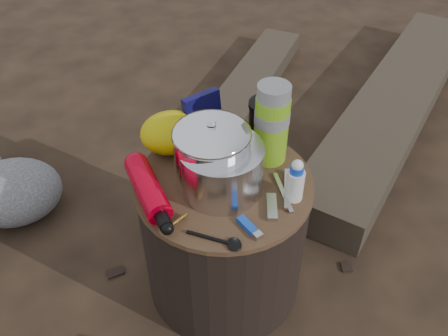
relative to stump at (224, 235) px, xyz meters
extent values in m
plane|color=#2F2218|center=(0.00, 0.00, -0.22)|extent=(60.00, 60.00, 0.00)
cylinder|color=black|center=(0.00, 0.00, 0.00)|extent=(0.47, 0.47, 0.43)
cube|color=#383025|center=(0.95, 0.70, -0.14)|extent=(1.42, 1.44, 0.15)
cube|color=#383025|center=(0.37, 1.05, -0.17)|extent=(0.77, 0.97, 0.09)
cylinder|color=silver|center=(-0.01, -0.02, 0.28)|extent=(0.21, 0.21, 0.13)
cylinder|color=white|center=(-0.03, 0.00, 0.31)|extent=(0.19, 0.19, 0.19)
cylinder|color=#72AC1B|center=(0.14, 0.07, 0.33)|extent=(0.09, 0.09, 0.23)
cylinder|color=black|center=(0.15, 0.13, 0.28)|extent=(0.09, 0.09, 0.14)
ellipsoid|color=#C4B408|center=(-0.11, 0.16, 0.27)|extent=(0.17, 0.14, 0.12)
cube|color=#0C0A45|center=(-0.02, 0.20, 0.29)|extent=(0.11, 0.07, 0.14)
cube|color=blue|center=(0.02, -0.17, 0.22)|extent=(0.05, 0.08, 0.01)
cube|color=silver|center=(0.09, -0.12, 0.22)|extent=(0.05, 0.09, 0.01)
cylinder|color=silver|center=(0.16, -0.10, 0.27)|extent=(0.05, 0.05, 0.11)
camera|label=1|loc=(-0.21, -0.91, 1.09)|focal=38.99mm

